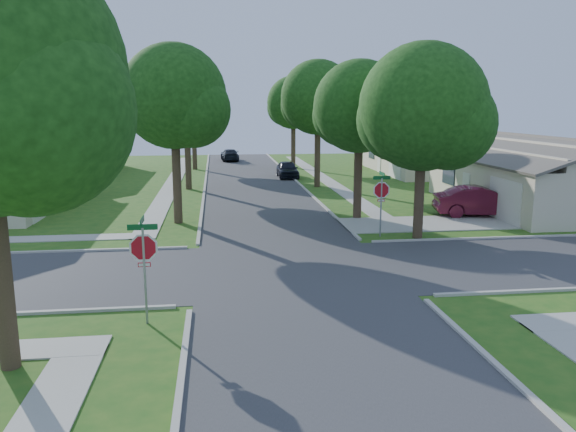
% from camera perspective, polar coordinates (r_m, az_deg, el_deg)
% --- Properties ---
extents(ground, '(100.00, 100.00, 0.00)m').
position_cam_1_polar(ground, '(20.74, 0.49, -5.40)').
color(ground, '#255818').
rests_on(ground, ground).
extents(road_ns, '(7.00, 100.00, 0.02)m').
position_cam_1_polar(road_ns, '(20.74, 0.49, -5.39)').
color(road_ns, '#333335').
rests_on(road_ns, ground).
extents(sidewalk_ne, '(1.20, 40.00, 0.04)m').
position_cam_1_polar(sidewalk_ne, '(46.91, 3.57, 3.90)').
color(sidewalk_ne, '#9E9B91').
rests_on(sidewalk_ne, ground).
extents(sidewalk_nw, '(1.20, 40.00, 0.04)m').
position_cam_1_polar(sidewalk_nw, '(46.20, -11.49, 3.58)').
color(sidewalk_nw, '#9E9B91').
rests_on(sidewalk_nw, ground).
extents(driveway, '(8.80, 3.60, 0.05)m').
position_cam_1_polar(driveway, '(29.41, 13.98, -0.73)').
color(driveway, '#9E9B91').
rests_on(driveway, ground).
extents(stop_sign_sw, '(1.05, 0.80, 2.98)m').
position_cam_1_polar(stop_sign_sw, '(15.61, -14.45, -3.58)').
color(stop_sign_sw, gray).
rests_on(stop_sign_sw, ground).
extents(stop_sign_ne, '(1.05, 0.80, 2.98)m').
position_cam_1_polar(stop_sign_ne, '(25.79, 9.47, 2.34)').
color(stop_sign_ne, gray).
rests_on(stop_sign_ne, ground).
extents(tree_e_near, '(4.97, 4.80, 8.28)m').
position_cam_1_polar(tree_e_near, '(29.66, 7.37, 10.54)').
color(tree_e_near, '#38281C').
rests_on(tree_e_near, ground).
extents(tree_e_mid, '(5.59, 5.40, 9.21)m').
position_cam_1_polar(tree_e_mid, '(41.38, 3.14, 11.59)').
color(tree_e_mid, '#38281C').
rests_on(tree_e_mid, ground).
extents(tree_e_far, '(5.17, 5.00, 8.72)m').
position_cam_1_polar(tree_e_far, '(54.22, 0.60, 11.20)').
color(tree_e_far, '#38281C').
rests_on(tree_e_far, ground).
extents(tree_w_near, '(5.38, 5.20, 8.97)m').
position_cam_1_polar(tree_w_near, '(28.77, -11.41, 11.34)').
color(tree_w_near, '#38281C').
rests_on(tree_w_near, ground).
extents(tree_w_mid, '(5.80, 5.60, 9.56)m').
position_cam_1_polar(tree_w_mid, '(40.75, -10.26, 11.77)').
color(tree_w_mid, '#38281C').
rests_on(tree_w_mid, ground).
extents(tree_w_far, '(4.76, 4.60, 8.04)m').
position_cam_1_polar(tree_w_far, '(53.74, -9.55, 10.55)').
color(tree_w_far, '#38281C').
rests_on(tree_w_far, ground).
extents(tree_ne_corner, '(5.80, 5.60, 8.66)m').
position_cam_1_polar(tree_ne_corner, '(25.57, 13.67, 10.13)').
color(tree_ne_corner, '#38281C').
rests_on(tree_ne_corner, ground).
extents(house_ne_near, '(8.42, 13.60, 4.23)m').
position_cam_1_polar(house_ne_near, '(36.21, 23.88, 3.21)').
color(house_ne_near, beige).
rests_on(house_ne_near, ground).
extents(house_ne_far, '(8.42, 13.60, 4.23)m').
position_cam_1_polar(house_ne_far, '(52.34, 13.72, 6.00)').
color(house_ne_far, beige).
rests_on(house_ne_far, ground).
extents(house_nw_far, '(8.42, 13.60, 4.23)m').
position_cam_1_polar(house_nw_far, '(53.55, -21.77, 5.63)').
color(house_nw_far, beige).
rests_on(house_nw_far, ground).
extents(car_driveway, '(5.16, 2.54, 1.63)m').
position_cam_1_polar(car_driveway, '(32.16, 19.01, 1.41)').
color(car_driveway, '#511023').
rests_on(car_driveway, ground).
extents(car_curb_east, '(1.66, 4.10, 1.39)m').
position_cam_1_polar(car_curb_east, '(47.07, -0.07, 4.77)').
color(car_curb_east, black).
rests_on(car_curb_east, ground).
extents(car_curb_west, '(2.02, 4.51, 1.29)m').
position_cam_1_polar(car_curb_west, '(61.98, -5.93, 6.19)').
color(car_curb_west, black).
rests_on(car_curb_west, ground).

